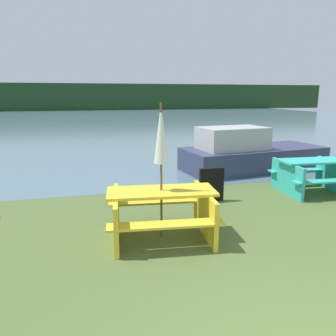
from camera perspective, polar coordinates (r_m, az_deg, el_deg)
name	(u,v)px	position (r m, az deg, el deg)	size (l,w,h in m)	color
water	(101,119)	(32.70, -11.59, 8.33)	(60.00, 50.00, 0.00)	slate
far_treeline	(93,97)	(52.60, -13.00, 11.98)	(80.00, 1.60, 4.00)	#1E3D1E
picnic_table_yellow	(161,209)	(5.37, -1.15, -7.18)	(1.88, 1.56, 0.80)	yellow
picnic_table_teal	(311,173)	(8.54, 23.68, -0.86)	(1.63, 1.49, 0.79)	#33B7A8
umbrella_white	(161,136)	(5.09, -1.21, 5.67)	(0.23, 0.23, 2.18)	brown
boat	(249,154)	(10.49, 13.87, 2.40)	(4.62, 2.28, 1.35)	#333856
signboard	(211,185)	(7.21, 7.58, -2.94)	(0.55, 0.08, 0.75)	black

